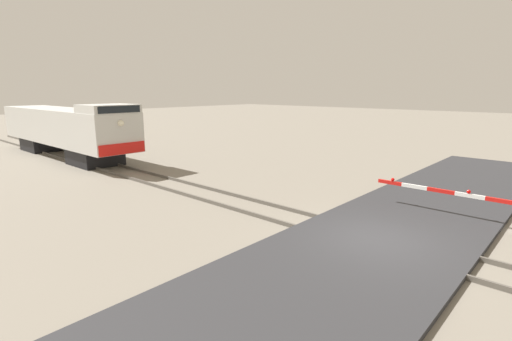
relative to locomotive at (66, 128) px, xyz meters
The scene contains 6 objects.
ground_plane 23.45m from the locomotive, 90.00° to the right, with size 160.00×160.00×0.00m, color gray.
rail_track_left 23.46m from the locomotive, 91.76° to the right, with size 0.08×80.00×0.15m, color #59544C.
rail_track_right 23.46m from the locomotive, 88.24° to the right, with size 0.08×80.00×0.15m, color #59544C.
road_surface 23.45m from the locomotive, 90.00° to the right, with size 36.00×5.38×0.15m, color #2D2D30.
locomotive is the anchor object (origin of this frame).
crossing_gate 26.23m from the locomotive, 81.16° to the right, with size 0.36×5.64×1.22m.
Camera 1 is at (-10.89, -4.60, 4.78)m, focal length 26.51 mm.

